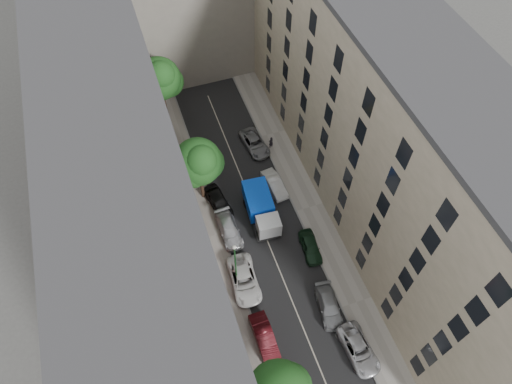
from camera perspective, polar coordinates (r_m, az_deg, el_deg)
name	(u,v)px	position (r m, az deg, el deg)	size (l,w,h in m)	color
ground	(260,223)	(46.80, 0.48, -3.83)	(120.00, 120.00, 0.00)	#4C4C49
road_surface	(260,222)	(46.79, 0.48, -3.83)	(8.00, 44.00, 0.02)	black
sidewalk_left	(208,237)	(46.07, -6.01, -5.68)	(3.00, 44.00, 0.15)	gray
sidewalk_right	(309,207)	(48.02, 6.69, -1.93)	(3.00, 44.00, 0.15)	gray
building_left	(131,196)	(37.80, -15.34, -0.46)	(8.00, 44.00, 20.00)	#4E4B49
building_right	(377,129)	(42.38, 14.88, 7.56)	(8.00, 44.00, 20.00)	#BCAC92
tarp_truck	(261,208)	(45.89, 0.61, -2.03)	(2.88, 6.26, 2.81)	black
car_left_1	(264,337)	(41.15, 1.05, -17.65)	(1.53, 4.40, 1.45)	#490E14
car_left_2	(244,280)	(43.04, -1.51, -10.91)	(2.45, 5.32, 1.48)	silver
car_left_3	(229,230)	(45.64, -3.39, -4.75)	(1.90, 4.68, 1.36)	silver
car_left_4	(218,201)	(47.47, -4.72, -1.17)	(1.77, 4.40, 1.50)	black
car_left_5	(202,162)	(50.78, -6.75, 3.70)	(1.55, 4.45, 1.47)	black
car_right_0	(358,349)	(41.81, 12.69, -18.64)	(2.22, 4.81, 1.34)	#BBBCC0
car_right_1	(329,306)	(42.65, 9.08, -13.92)	(1.79, 4.40, 1.28)	slate
car_right_2	(310,247)	(44.95, 6.82, -6.81)	(1.58, 3.92, 1.34)	black
car_right_3	(274,184)	(48.70, 2.32, 0.97)	(1.44, 4.12, 1.36)	silver
car_right_4	(255,143)	(52.32, -0.18, 6.11)	(2.20, 4.77, 1.32)	slate
tree_mid	(199,163)	(44.25, -7.11, 3.57)	(5.05, 4.75, 8.33)	#382619
tree_far	(160,80)	(52.74, -11.85, 13.51)	(5.10, 4.80, 8.73)	#382619
lamp_post	(235,261)	(39.89, -2.61, -8.60)	(0.36, 0.36, 6.82)	#185621
pedestrian	(271,142)	(52.08, 1.87, 6.23)	(0.58, 0.38, 1.59)	black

